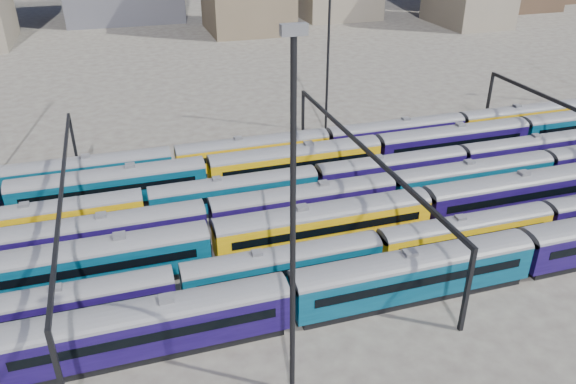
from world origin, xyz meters
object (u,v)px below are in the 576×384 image
object	(u,v)px
rake_1	(466,230)
mast_2	(293,223)
rake_0	(523,248)
rake_2	(211,239)

from	to	relation	value
rake_1	mast_2	distance (m)	27.34
rake_0	rake_1	distance (m)	5.70
rake_1	mast_2	world-z (taller)	mast_2
rake_0	rake_2	distance (m)	28.67
rake_1	mast_2	xyz separation A→B (m)	(-21.66, -12.00, 11.57)
rake_1	mast_2	size ratio (longest dim) A/B	3.62
mast_2	rake_2	bearing A→B (deg)	98.44
rake_0	mast_2	distance (m)	27.66
rake_0	mast_2	world-z (taller)	mast_2
rake_2	mast_2	size ratio (longest dim) A/B	5.25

